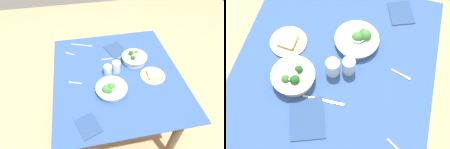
% 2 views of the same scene
% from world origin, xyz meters
% --- Properties ---
extents(ground_plane, '(6.00, 6.00, 0.00)m').
position_xyz_m(ground_plane, '(0.00, 0.00, 0.00)').
color(ground_plane, tan).
extents(dining_table, '(1.16, 1.06, 0.73)m').
position_xyz_m(dining_table, '(0.00, 0.00, 0.62)').
color(dining_table, '#2D4C84').
rests_on(dining_table, ground_plane).
extents(broccoli_bowl_far, '(0.22, 0.22, 0.10)m').
position_xyz_m(broccoli_bowl_far, '(-0.13, 0.18, 0.77)').
color(broccoli_bowl_far, silver).
rests_on(broccoli_bowl_far, dining_table).
extents(broccoli_bowl_near, '(0.24, 0.24, 0.09)m').
position_xyz_m(broccoli_bowl_near, '(0.18, -0.09, 0.76)').
color(broccoli_bowl_near, white).
rests_on(broccoli_bowl_near, dining_table).
extents(bread_side_plate, '(0.21, 0.21, 0.03)m').
position_xyz_m(bread_side_plate, '(0.08, 0.29, 0.74)').
color(bread_side_plate, '#D6B27A').
rests_on(bread_side_plate, dining_table).
extents(water_glass_center, '(0.07, 0.07, 0.10)m').
position_xyz_m(water_glass_center, '(-0.01, -0.08, 0.78)').
color(water_glass_center, silver).
rests_on(water_glass_center, dining_table).
extents(water_glass_side, '(0.07, 0.07, 0.10)m').
position_xyz_m(water_glass_side, '(-0.04, -0.00, 0.78)').
color(water_glass_side, silver).
rests_on(water_glass_side, dining_table).
extents(fork_by_far_bowl, '(0.05, 0.11, 0.00)m').
position_xyz_m(fork_by_far_bowl, '(0.04, -0.36, 0.74)').
color(fork_by_far_bowl, '#B7B7BC').
rests_on(fork_by_far_bowl, dining_table).
extents(fork_by_near_bowl, '(0.06, 0.08, 0.00)m').
position_xyz_m(fork_by_near_bowl, '(-0.35, -0.39, 0.74)').
color(fork_by_near_bowl, '#B7B7BC').
rests_on(fork_by_near_bowl, dining_table).
extents(table_knife_left, '(0.01, 0.22, 0.00)m').
position_xyz_m(table_knife_left, '(-0.20, 0.01, 0.74)').
color(table_knife_left, '#B7B7BC').
rests_on(table_knife_left, dining_table).
extents(table_knife_right, '(0.09, 0.21, 0.00)m').
position_xyz_m(table_knife_right, '(-0.46, -0.26, 0.74)').
color(table_knife_right, '#B7B7BC').
rests_on(table_knife_right, dining_table).
extents(napkin_folded_upper, '(0.26, 0.23, 0.01)m').
position_xyz_m(napkin_folded_upper, '(-0.32, 0.06, 0.74)').
color(napkin_folded_upper, navy).
rests_on(napkin_folded_upper, dining_table).
extents(napkin_folded_lower, '(0.21, 0.19, 0.01)m').
position_xyz_m(napkin_folded_lower, '(0.44, -0.29, 0.74)').
color(napkin_folded_lower, navy).
rests_on(napkin_folded_lower, dining_table).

